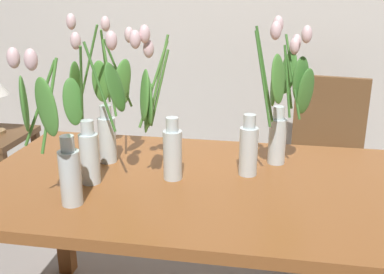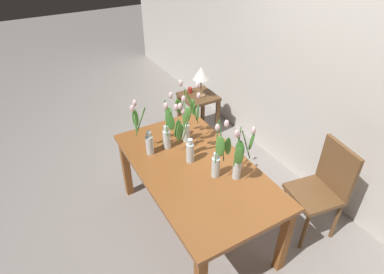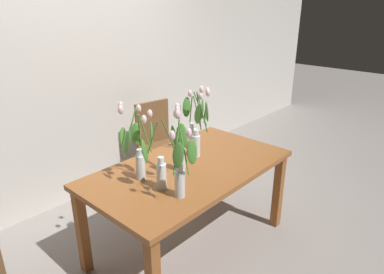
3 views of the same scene
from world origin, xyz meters
TOP-DOWN VIEW (x-y plane):
  - dining_table at (0.00, 0.00)m, footprint 1.60×0.90m
  - tulip_vase_0 at (-0.12, -0.03)m, footprint 0.15×0.17m
  - tulip_vase_1 at (0.30, 0.21)m, footprint 0.16×0.24m
  - tulip_vase_2 at (-0.38, -0.28)m, footprint 0.18×0.16m
  - tulip_vase_3 at (0.20, 0.08)m, footprint 0.16×0.17m
  - tulip_vase_4 at (-0.36, -0.08)m, footprint 0.27×0.17m
  - tulip_vase_5 at (-0.38, 0.14)m, footprint 0.26×0.24m
  - dining_chair at (0.56, 0.98)m, footprint 0.46×0.46m

SIDE VIEW (x-z plane):
  - dining_chair at x=0.56m, z-range 0.06..0.99m
  - dining_table at x=0.00m, z-range 0.28..1.02m
  - tulip_vase_4 at x=-0.36m, z-range 0.65..1.19m
  - tulip_vase_2 at x=-0.38m, z-range 0.67..1.18m
  - tulip_vase_3 at x=0.20m, z-range 0.65..1.22m
  - tulip_vase_0 at x=-0.12m, z-range 0.67..1.22m
  - tulip_vase_1 at x=0.30m, z-range 0.68..1.22m
  - tulip_vase_5 at x=-0.38m, z-range 0.68..1.25m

